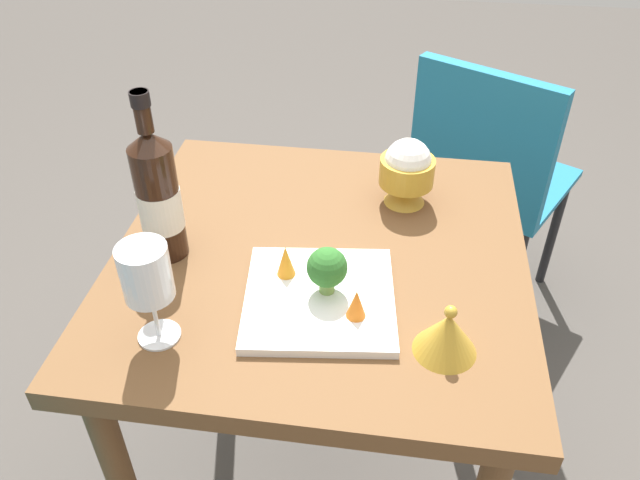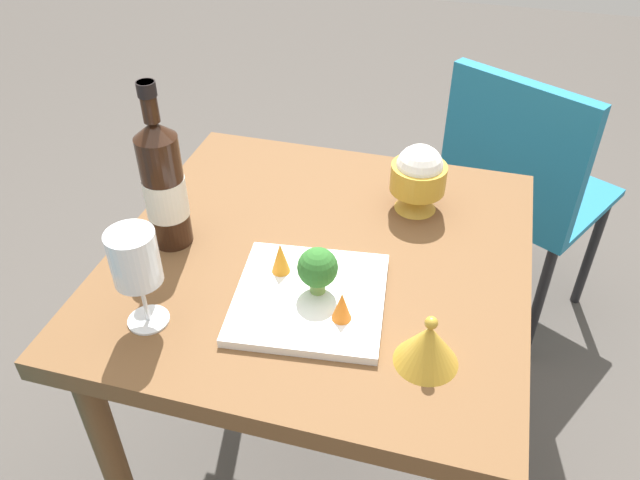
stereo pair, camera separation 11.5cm
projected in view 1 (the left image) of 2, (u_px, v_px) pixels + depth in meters
ground_plane at (320, 477)px, 1.63m from camera, size 8.00×8.00×0.00m
dining_table at (320, 295)px, 1.24m from camera, size 0.76×0.76×0.75m
chair_by_wall at (486, 169)px, 1.82m from camera, size 0.54×0.54×0.85m
wine_bottle at (158, 196)px, 1.10m from camera, size 0.08×0.08×0.32m
wine_glass at (146, 275)px, 0.93m from camera, size 0.08×0.08×0.18m
rice_bowl at (407, 171)px, 1.26m from camera, size 0.11×0.11×0.14m
rice_bowl_lid at (447, 333)px, 0.96m from camera, size 0.10×0.10×0.09m
serving_plate at (320, 298)px, 1.06m from camera, size 0.28×0.28×0.02m
broccoli_floret at (327, 268)px, 1.04m from camera, size 0.07×0.07×0.09m
carrot_garnish_left at (356, 304)px, 1.00m from camera, size 0.03×0.03×0.05m
carrot_garnish_right at (286, 261)px, 1.08m from camera, size 0.03×0.03×0.06m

